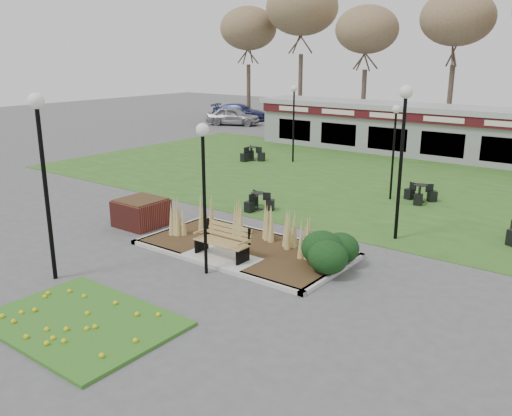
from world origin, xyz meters
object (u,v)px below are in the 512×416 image
Objects in this scene: brick_planter at (141,212)px; lamp_post_mid_right at (395,132)px; lamp_post_near_right at (41,147)px; car_silver at (233,116)px; park_bench at (224,241)px; lamp_post_near_left at (403,129)px; car_blue at (240,112)px; bistro_set_c at (420,196)px; lamp_post_far_left at (294,107)px; car_black at (344,122)px; bistro_set_a at (252,156)px; lamp_post_mid_left at (203,166)px; food_pavilion at (452,133)px; bistro_set_b at (258,204)px.

lamp_post_mid_right is at bearing 57.44° from brick_planter.
car_silver is at bearing 121.10° from lamp_post_near_right.
park_bench is at bearing 54.25° from lamp_post_near_right.
lamp_post_near_left reaches higher than car_blue.
bistro_set_c is 28.85m from car_blue.
lamp_post_near_right is at bearing -106.01° from lamp_post_mid_right.
lamp_post_mid_right is 24.98m from car_silver.
lamp_post_far_left is at bearing 115.85° from park_bench.
lamp_post_mid_right is 0.93× the size of car_black.
brick_planter is at bearing -70.39° from bistro_set_a.
car_silver reaches higher than bistro_set_a.
lamp_post_mid_right is (0.77, 10.31, -0.19)m from lamp_post_mid_left.
lamp_post_near_left reaches higher than food_pavilion.
car_black is 10.58m from car_blue.
bistro_set_b is 0.28× the size of car_silver.
lamp_post_mid_right is 10.40m from bistro_set_a.
lamp_post_far_left is at bearing -136.02° from food_pavilion.
lamp_post_near_left is 1.19× the size of lamp_post_mid_left.
bistro_set_a is at bearing 128.95° from bistro_set_b.
food_pavilion is at bearing -126.62° from car_blue.
lamp_post_near_right is (1.70, -4.50, 3.07)m from brick_planter.
bistro_set_c is 0.29× the size of car_silver.
car_black is 0.83× the size of car_blue.
lamp_post_mid_left is 35.08m from car_blue.
car_blue is at bearing 6.48° from car_silver.
lamp_post_near_left is 14.42m from bistro_set_a.
car_black is (-10.43, 26.47, 0.09)m from park_bench.
lamp_post_near_left is 1.18× the size of lamp_post_far_left.
lamp_post_near_left is (3.21, 4.74, 2.95)m from park_bench.
bistro_set_a is at bearing 146.92° from lamp_post_near_left.
lamp_post_mid_left is 10.34m from lamp_post_mid_right.
brick_planter is 19.49m from food_pavilion.
car_blue is (-21.01, 7.04, -0.76)m from food_pavilion.
lamp_post_mid_right reaches higher than car_blue.
lamp_post_far_left is at bearing 26.62° from bistro_set_a.
car_black is (-1.88, 14.06, 0.41)m from bistro_set_a.
lamp_post_far_left is 3.33× the size of bistro_set_b.
lamp_post_mid_left is at bearing -65.61° from bistro_set_b.
lamp_post_far_left is at bearing -152.23° from car_silver.
lamp_post_mid_left is 11.13m from bistro_set_c.
bistro_set_b is (-2.63, 5.80, -2.73)m from lamp_post_mid_left.
brick_planter reaches higher than bistro_set_a.
car_black is at bearing 110.38° from bistro_set_b.
lamp_post_near_right is at bearing -69.29° from brick_planter.
bistro_set_c is (4.52, 4.82, 0.01)m from bistro_set_b.
car_black reaches higher than brick_planter.
food_pavilion is 4.98× the size of car_blue.
bistro_set_a is 1.12× the size of bistro_set_b.
lamp_post_near_left is 1.18× the size of car_black.
car_blue is at bearing 137.44° from lamp_post_far_left.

